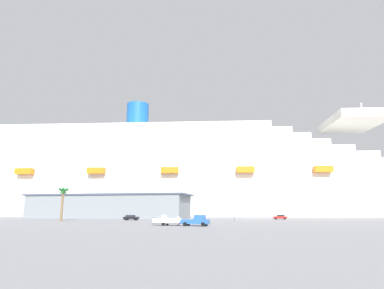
{
  "coord_description": "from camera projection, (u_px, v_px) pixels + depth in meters",
  "views": [
    {
      "loc": [
        15.64,
        -90.75,
        3.29
      ],
      "look_at": [
        2.21,
        30.58,
        27.58
      ],
      "focal_mm": 30.53,
      "sensor_mm": 36.0,
      "label": 1
    }
  ],
  "objects": [
    {
      "name": "street_lamp",
      "position": [
        234.0,
        200.0,
        87.93
      ],
      "size": [
        0.56,
        0.56,
        8.86
      ],
      "color": "slate",
      "rests_on": "ground_plane"
    },
    {
      "name": "pickup_truck",
      "position": [
        196.0,
        221.0,
        65.38
      ],
      "size": [
        5.9,
        3.2,
        2.2
      ],
      "color": "#2659A5",
      "rests_on": "ground_plane"
    },
    {
      "name": "ground_plane",
      "position": [
        186.0,
        219.0,
        118.76
      ],
      "size": [
        600.0,
        600.0,
        0.0
      ],
      "primitive_type": "plane",
      "color": "gray"
    },
    {
      "name": "small_boat_on_trailer",
      "position": [
        170.0,
        221.0,
        67.16
      ],
      "size": [
        7.62,
        3.31,
        2.15
      ],
      "color": "#595960",
      "rests_on": "ground_plane"
    },
    {
      "name": "palm_tree",
      "position": [
        63.0,
        195.0,
        92.55
      ],
      "size": [
        3.15,
        3.09,
        9.46
      ],
      "color": "brown",
      "rests_on": "ground_plane"
    },
    {
      "name": "parked_car_black_coupe",
      "position": [
        131.0,
        217.0,
        100.36
      ],
      "size": [
        4.68,
        2.35,
        1.58
      ],
      "color": "black",
      "rests_on": "ground_plane"
    },
    {
      "name": "cruise_ship",
      "position": [
        205.0,
        179.0,
        164.96
      ],
      "size": [
        291.65,
        44.97,
        63.4
      ],
      "color": "white",
      "rests_on": "ground_plane"
    },
    {
      "name": "parked_car_red_hatchback",
      "position": [
        280.0,
        217.0,
        107.57
      ],
      "size": [
        4.44,
        2.29,
        1.58
      ],
      "color": "red",
      "rests_on": "ground_plane"
    },
    {
      "name": "terminal_building",
      "position": [
        109.0,
        206.0,
        124.28
      ],
      "size": [
        63.52,
        25.33,
        8.9
      ],
      "color": "slate",
      "rests_on": "ground_plane"
    }
  ]
}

